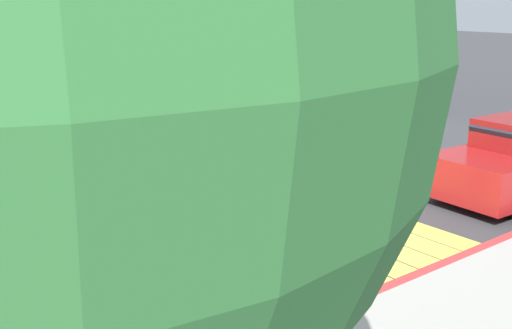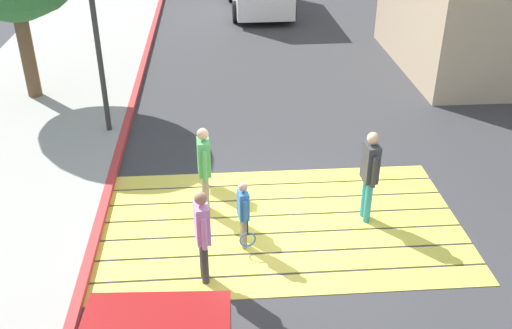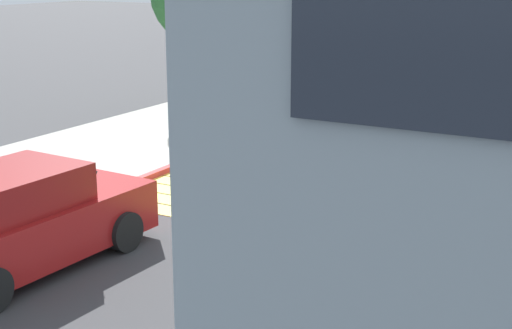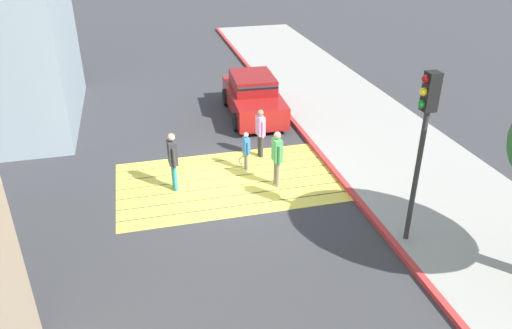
{
  "view_description": "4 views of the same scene",
  "coord_description": "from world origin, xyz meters",
  "px_view_note": "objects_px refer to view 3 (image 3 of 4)",
  "views": [
    {
      "loc": [
        -8.3,
        6.96,
        3.9
      ],
      "look_at": [
        0.24,
        0.24,
        1.02
      ],
      "focal_mm": 44.29,
      "sensor_mm": 36.0,
      "label": 1
    },
    {
      "loc": [
        -1.09,
        -8.53,
        6.07
      ],
      "look_at": [
        -0.39,
        0.92,
        0.73
      ],
      "focal_mm": 40.81,
      "sensor_mm": 36.0,
      "label": 2
    },
    {
      "loc": [
        6.36,
        -12.49,
        4.52
      ],
      "look_at": [
        -0.49,
        -0.3,
        0.75
      ],
      "focal_mm": 52.48,
      "sensor_mm": 36.0,
      "label": 3
    },
    {
      "loc": [
        2.27,
        12.47,
        7.21
      ],
      "look_at": [
        -0.61,
        1.03,
        1.02
      ],
      "focal_mm": 34.63,
      "sensor_mm": 36.0,
      "label": 4
    }
  ],
  "objects_px": {
    "pedestrian_adult_trailing": "(186,162)",
    "pedestrian_adult_lead": "(240,139)",
    "van_down_street": "(497,58)",
    "traffic_light_corner": "(231,24)",
    "pedestrian_adult_side": "(361,160)",
    "car_parked_near_curb": "(19,222)",
    "pedestrian_child_with_racket": "(238,169)"
  },
  "relations": [
    {
      "from": "pedestrian_adult_trailing",
      "to": "pedestrian_adult_lead",
      "type": "bearing_deg",
      "value": 89.34
    },
    {
      "from": "van_down_street",
      "to": "traffic_light_corner",
      "type": "xyz_separation_m",
      "value": [
        -4.39,
        -10.89,
        1.76
      ]
    },
    {
      "from": "van_down_street",
      "to": "pedestrian_adult_trailing",
      "type": "height_order",
      "value": "van_down_street"
    },
    {
      "from": "pedestrian_adult_trailing",
      "to": "pedestrian_adult_side",
      "type": "distance_m",
      "value": 3.25
    },
    {
      "from": "pedestrian_adult_lead",
      "to": "pedestrian_adult_trailing",
      "type": "xyz_separation_m",
      "value": [
        -0.02,
        -1.94,
        -0.05
      ]
    },
    {
      "from": "pedestrian_adult_trailing",
      "to": "pedestrian_adult_side",
      "type": "bearing_deg",
      "value": 26.66
    },
    {
      "from": "traffic_light_corner",
      "to": "pedestrian_adult_trailing",
      "type": "distance_m",
      "value": 6.14
    },
    {
      "from": "car_parked_near_curb",
      "to": "pedestrian_child_with_racket",
      "type": "distance_m",
      "value": 4.52
    },
    {
      "from": "traffic_light_corner",
      "to": "pedestrian_adult_lead",
      "type": "bearing_deg",
      "value": -56.6
    },
    {
      "from": "pedestrian_adult_side",
      "to": "pedestrian_adult_trailing",
      "type": "bearing_deg",
      "value": -153.34
    },
    {
      "from": "car_parked_near_curb",
      "to": "traffic_light_corner",
      "type": "xyz_separation_m",
      "value": [
        -1.58,
        8.87,
        2.3
      ]
    },
    {
      "from": "pedestrian_adult_trailing",
      "to": "car_parked_near_curb",
      "type": "bearing_deg",
      "value": -100.2
    },
    {
      "from": "pedestrian_adult_side",
      "to": "traffic_light_corner",
      "type": "bearing_deg",
      "value": 142.83
    },
    {
      "from": "van_down_street",
      "to": "pedestrian_adult_trailing",
      "type": "xyz_separation_m",
      "value": [
        -2.17,
        -16.22,
        -0.34
      ]
    },
    {
      "from": "van_down_street",
      "to": "traffic_light_corner",
      "type": "distance_m",
      "value": 11.87
    },
    {
      "from": "car_parked_near_curb",
      "to": "van_down_street",
      "type": "height_order",
      "value": "van_down_street"
    },
    {
      "from": "pedestrian_adult_lead",
      "to": "pedestrian_child_with_racket",
      "type": "bearing_deg",
      "value": -60.95
    },
    {
      "from": "car_parked_near_curb",
      "to": "pedestrian_adult_lead",
      "type": "distance_m",
      "value": 5.52
    },
    {
      "from": "car_parked_near_curb",
      "to": "van_down_street",
      "type": "xyz_separation_m",
      "value": [
        2.81,
        19.76,
        0.54
      ]
    },
    {
      "from": "car_parked_near_curb",
      "to": "pedestrian_adult_trailing",
      "type": "bearing_deg",
      "value": 79.8
    },
    {
      "from": "car_parked_near_curb",
      "to": "pedestrian_adult_trailing",
      "type": "height_order",
      "value": "pedestrian_adult_trailing"
    },
    {
      "from": "van_down_street",
      "to": "pedestrian_child_with_racket",
      "type": "bearing_deg",
      "value": -95.61
    },
    {
      "from": "pedestrian_adult_trailing",
      "to": "pedestrian_adult_side",
      "type": "xyz_separation_m",
      "value": [
        2.9,
        1.46,
        0.08
      ]
    },
    {
      "from": "traffic_light_corner",
      "to": "pedestrian_adult_side",
      "type": "height_order",
      "value": "traffic_light_corner"
    },
    {
      "from": "pedestrian_adult_lead",
      "to": "pedestrian_adult_trailing",
      "type": "bearing_deg",
      "value": -90.66
    },
    {
      "from": "pedestrian_adult_trailing",
      "to": "pedestrian_child_with_racket",
      "type": "bearing_deg",
      "value": 50.41
    },
    {
      "from": "van_down_street",
      "to": "pedestrian_child_with_racket",
      "type": "height_order",
      "value": "van_down_street"
    },
    {
      "from": "car_parked_near_curb",
      "to": "pedestrian_adult_lead",
      "type": "relative_size",
      "value": 2.58
    },
    {
      "from": "car_parked_near_curb",
      "to": "van_down_street",
      "type": "distance_m",
      "value": 19.97
    },
    {
      "from": "traffic_light_corner",
      "to": "pedestrian_child_with_racket",
      "type": "relative_size",
      "value": 3.36
    },
    {
      "from": "van_down_street",
      "to": "pedestrian_adult_lead",
      "type": "bearing_deg",
      "value": -98.57
    },
    {
      "from": "car_parked_near_curb",
      "to": "pedestrian_adult_side",
      "type": "relative_size",
      "value": 2.5
    }
  ]
}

